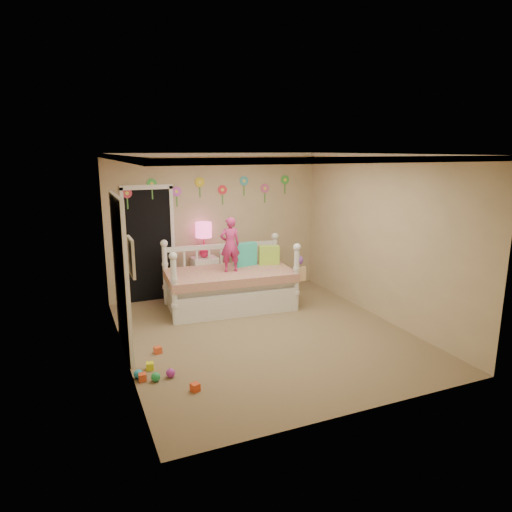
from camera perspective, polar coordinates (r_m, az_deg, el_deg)
name	(u,v)px	position (r m, az deg, el deg)	size (l,w,h in m)	color
floor	(266,334)	(6.86, 1.19, -9.71)	(4.00, 4.50, 0.01)	#7F684C
ceiling	(266,154)	(6.32, 1.31, 12.56)	(4.00, 4.50, 0.01)	white
back_wall	(216,225)	(8.54, -4.94, 3.90)	(4.00, 0.01, 2.60)	tan
left_wall	(120,261)	(5.96, -16.60, -0.65)	(0.01, 4.50, 2.60)	tan
right_wall	(382,238)	(7.50, 15.36, 2.18)	(0.01, 4.50, 2.60)	tan
crown_molding	(266,156)	(6.32, 1.31, 12.29)	(4.00, 4.50, 0.06)	white
daybed	(230,274)	(7.82, -3.31, -2.30)	(2.16, 1.16, 1.17)	white
pillow_turquoise	(245,254)	(8.09, -1.34, 0.21)	(0.41, 0.14, 0.41)	#27C5C0
pillow_lime	(269,255)	(8.18, 1.64, 0.11)	(0.36, 0.13, 0.34)	#A8E044
child	(230,245)	(7.65, -3.25, 1.43)	(0.34, 0.22, 0.93)	#CB2E78
nightstand	(205,277)	(8.47, -6.39, -2.63)	(0.45, 0.34, 0.75)	white
table_lamp	(204,234)	(8.29, -6.53, 2.70)	(0.29, 0.29, 0.64)	#EF1F5A
closet_doorway	(149,244)	(8.28, -13.12, 1.45)	(0.90, 0.04, 2.07)	black
flower_decals	(211,190)	(8.42, -5.59, 8.15)	(3.40, 0.02, 0.50)	#B2668C
mirror_closet	(121,275)	(6.31, -16.41, -2.22)	(0.07, 1.30, 2.10)	white
wall_picture	(131,257)	(5.03, -15.26, -0.12)	(0.05, 0.34, 0.42)	white
hanging_bag	(299,269)	(7.68, 5.36, -1.63)	(0.20, 0.16, 0.36)	beige
toy_scatter	(163,369)	(5.85, -11.50, -13.61)	(0.80, 1.30, 0.11)	#996666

